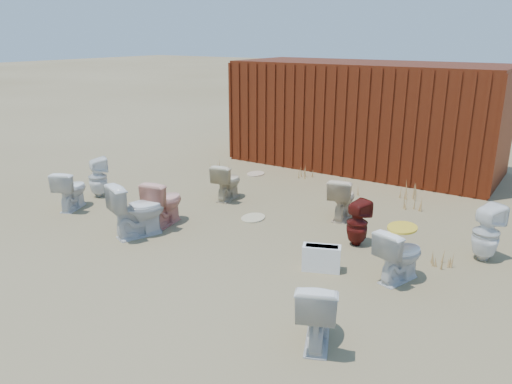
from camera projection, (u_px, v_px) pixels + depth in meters
The scene contains 22 objects.
ground at pixel (235, 235), 7.81m from camera, with size 100.00×100.00×0.00m, color brown.
shipping_container at pixel (365, 115), 11.58m from camera, with size 6.00×2.40×2.40m, color #4D180C.
toilet_front_a at pixel (71, 190), 8.89m from camera, with size 0.40×0.70×0.72m, color white.
toilet_front_pink at pixel (164, 202), 8.15m from camera, with size 0.43×0.75×0.77m, color #E49783.
toilet_front_c at pixel (138, 209), 7.68m from camera, with size 0.48×0.84×0.86m, color silver.
toilet_front_maroon at pixel (357, 223), 7.35m from camera, with size 0.31×0.32×0.69m, color #55120E.
toilet_front_e at pixel (317, 310), 4.99m from camera, with size 0.41×0.72×0.74m, color silver.
toilet_back_a at pixel (98, 177), 9.55m from camera, with size 0.35×0.36×0.77m, color white.
toilet_back_beige_left at pixel (227, 182), 9.41m from camera, with size 0.39×0.68×0.70m, color beige.
toilet_back_beige_right at pixel (342, 198), 8.43m from camera, with size 0.40×0.71×0.72m, color beige.
toilet_back_yellowlid at pixel (400, 255), 6.28m from camera, with size 0.39×0.69×0.71m, color white.
toilet_back_e at pixel (486, 233), 6.85m from camera, with size 0.36×0.37×0.80m, color white.
yellow_lid at pixel (402, 228), 6.17m from camera, with size 0.36×0.45×0.03m, color gold.
loose_tank at pixel (321, 258), 6.60m from camera, with size 0.50×0.20×0.35m, color white.
loose_lid_near at pixel (253, 218), 8.50m from camera, with size 0.38×0.49×0.02m, color #C5BA8E.
loose_lid_far at pixel (256, 174), 11.18m from camera, with size 0.36×0.47×0.02m, color #C6AE90.
weed_clump_a at pixel (219, 168), 11.13m from camera, with size 0.36×0.36×0.28m, color #AB8244.
weed_clump_b at pixel (351, 188), 9.68m from camera, with size 0.32×0.32×0.32m, color #AB8244.
weed_clump_c at pixel (410, 204), 8.79m from camera, with size 0.36×0.36×0.30m, color #AB8244.
weed_clump_d at pixel (305, 172), 10.89m from camera, with size 0.30×0.30×0.24m, color #AB8244.
weed_clump_e at pixel (410, 191), 9.56m from camera, with size 0.34×0.34×0.27m, color #AB8244.
weed_clump_f at pixel (442, 260), 6.73m from camera, with size 0.28×0.28×0.21m, color #AB8244.
Camera 1 is at (4.27, -5.85, 3.01)m, focal length 35.00 mm.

